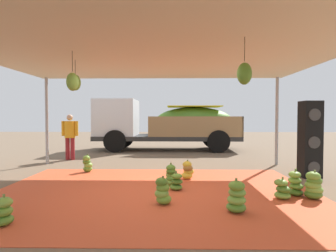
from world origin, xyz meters
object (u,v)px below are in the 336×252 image
(banana_bunch_8, at_px, (87,164))
(speaker_stack, at_px, (310,139))
(cargo_truck_main, at_px, (165,123))
(banana_bunch_6, at_px, (3,212))
(banana_bunch_5, at_px, (163,192))
(banana_bunch_1, at_px, (171,176))
(banana_bunch_3, at_px, (295,184))
(banana_bunch_0, at_px, (177,182))
(banana_bunch_9, at_px, (237,197))
(banana_bunch_4, at_px, (188,171))
(banana_bunch_10, at_px, (314,186))
(worker_0, at_px, (70,133))
(banana_bunch_7, at_px, (282,190))

(banana_bunch_8, height_order, speaker_stack, speaker_stack)
(cargo_truck_main, bearing_deg, banana_bunch_6, -102.72)
(banana_bunch_5, relative_size, speaker_stack, 0.26)
(banana_bunch_1, bearing_deg, banana_bunch_3, -16.60)
(banana_bunch_0, relative_size, banana_bunch_9, 0.74)
(banana_bunch_4, relative_size, cargo_truck_main, 0.07)
(cargo_truck_main, bearing_deg, banana_bunch_3, -69.42)
(banana_bunch_6, xyz_separation_m, banana_bunch_10, (5.11, 1.34, 0.05))
(banana_bunch_0, distance_m, banana_bunch_10, 2.66)
(banana_bunch_0, bearing_deg, speaker_stack, 20.71)
(banana_bunch_1, xyz_separation_m, banana_bunch_4, (0.42, 0.67, -0.02))
(banana_bunch_8, distance_m, worker_0, 2.68)
(banana_bunch_6, xyz_separation_m, worker_0, (-1.34, 5.96, 0.78))
(speaker_stack, bearing_deg, banana_bunch_8, 174.91)
(banana_bunch_1, bearing_deg, banana_bunch_9, -57.28)
(banana_bunch_5, height_order, banana_bunch_10, banana_bunch_10)
(cargo_truck_main, relative_size, worker_0, 4.07)
(banana_bunch_1, bearing_deg, cargo_truck_main, 92.91)
(worker_0, bearing_deg, banana_bunch_3, -35.49)
(banana_bunch_5, bearing_deg, banana_bunch_1, 83.87)
(banana_bunch_7, bearing_deg, worker_0, 141.67)
(banana_bunch_6, distance_m, banana_bunch_8, 3.76)
(banana_bunch_3, xyz_separation_m, worker_0, (-6.20, 4.42, 0.74))
(speaker_stack, bearing_deg, banana_bunch_6, -151.73)
(banana_bunch_8, bearing_deg, worker_0, 121.40)
(banana_bunch_7, bearing_deg, cargo_truck_main, 107.79)
(banana_bunch_5, distance_m, worker_0, 6.18)
(banana_bunch_0, bearing_deg, banana_bunch_5, -106.02)
(banana_bunch_8, bearing_deg, banana_bunch_4, -16.06)
(banana_bunch_0, xyz_separation_m, banana_bunch_10, (2.60, -0.57, 0.08))
(banana_bunch_6, bearing_deg, banana_bunch_7, 16.40)
(banana_bunch_4, height_order, cargo_truck_main, cargo_truck_main)
(banana_bunch_1, height_order, banana_bunch_10, banana_bunch_10)
(banana_bunch_8, relative_size, cargo_truck_main, 0.07)
(banana_bunch_1, distance_m, banana_bunch_5, 1.30)
(banana_bunch_1, relative_size, cargo_truck_main, 0.08)
(banana_bunch_8, bearing_deg, banana_bunch_1, -31.86)
(banana_bunch_3, relative_size, banana_bunch_7, 1.29)
(banana_bunch_4, xyz_separation_m, cargo_truck_main, (-0.76, 6.09, 1.05))
(banana_bunch_5, relative_size, banana_bunch_7, 1.21)
(banana_bunch_10, bearing_deg, banana_bunch_6, -165.29)
(banana_bunch_9, distance_m, worker_0, 7.24)
(cargo_truck_main, bearing_deg, banana_bunch_0, -86.23)
(banana_bunch_6, bearing_deg, banana_bunch_5, 23.70)
(cargo_truck_main, bearing_deg, banana_bunch_9, -80.41)
(banana_bunch_0, bearing_deg, banana_bunch_7, -16.10)
(banana_bunch_3, bearing_deg, banana_bunch_10, -38.04)
(banana_bunch_4, distance_m, banana_bunch_7, 2.36)
(banana_bunch_10, bearing_deg, banana_bunch_0, 167.72)
(banana_bunch_3, bearing_deg, speaker_stack, 55.97)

